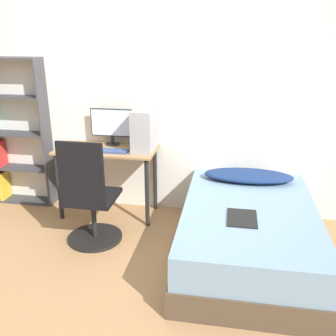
# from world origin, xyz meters

# --- Properties ---
(ground_plane) EXTENTS (14.00, 14.00, 0.00)m
(ground_plane) POSITION_xyz_m (0.00, 0.00, 0.00)
(ground_plane) COLOR #9E754C
(wall_back) EXTENTS (8.00, 0.05, 2.50)m
(wall_back) POSITION_xyz_m (0.00, 1.36, 1.25)
(wall_back) COLOR silver
(wall_back) RESTS_ON ground_plane
(desk) EXTENTS (1.07, 0.52, 0.77)m
(desk) POSITION_xyz_m (-0.43, 1.08, 0.63)
(desk) COLOR #997047
(desk) RESTS_ON ground_plane
(bookshelf) EXTENTS (0.79, 0.23, 1.69)m
(bookshelf) POSITION_xyz_m (-1.71, 1.22, 0.79)
(bookshelf) COLOR #38383D
(bookshelf) RESTS_ON ground_plane
(office_chair) EXTENTS (0.53, 0.53, 1.06)m
(office_chair) POSITION_xyz_m (-0.40, 0.44, 0.41)
(office_chair) COLOR black
(office_chair) RESTS_ON ground_plane
(bed) EXTENTS (1.18, 1.81, 0.50)m
(bed) POSITION_xyz_m (1.07, 0.43, 0.25)
(bed) COLOR #4C3D2D
(bed) RESTS_ON ground_plane
(pillow) EXTENTS (0.90, 0.36, 0.11)m
(pillow) POSITION_xyz_m (1.07, 1.08, 0.56)
(pillow) COLOR navy
(pillow) RESTS_ON bed
(magazine) EXTENTS (0.24, 0.32, 0.01)m
(magazine) POSITION_xyz_m (1.00, 0.22, 0.51)
(magazine) COLOR black
(magazine) RESTS_ON bed
(monitor) EXTENTS (0.47, 0.16, 0.40)m
(monitor) POSITION_xyz_m (-0.41, 1.24, 0.99)
(monitor) COLOR black
(monitor) RESTS_ON desk
(keyboard) EXTENTS (0.42, 0.13, 0.02)m
(keyboard) POSITION_xyz_m (-0.38, 0.97, 0.78)
(keyboard) COLOR #33477A
(keyboard) RESTS_ON desk
(pc_tower) EXTENTS (0.21, 0.40, 0.43)m
(pc_tower) POSITION_xyz_m (-0.02, 1.12, 0.98)
(pc_tower) COLOR #99999E
(pc_tower) RESTS_ON desk
(mouse) EXTENTS (0.06, 0.09, 0.02)m
(mouse) POSITION_xyz_m (-0.12, 0.97, 0.78)
(mouse) COLOR silver
(mouse) RESTS_ON desk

